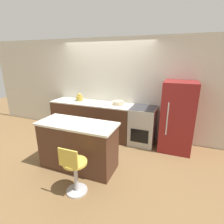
{
  "coord_description": "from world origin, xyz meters",
  "views": [
    {
      "loc": [
        1.88,
        -3.72,
        2.11
      ],
      "look_at": [
        0.57,
        -0.39,
        0.98
      ],
      "focal_mm": 28.0,
      "sensor_mm": 36.0,
      "label": 1
    }
  ],
  "objects_px": {
    "oven_range": "(143,126)",
    "stool_chair": "(74,171)",
    "refrigerator": "(177,117)",
    "mixing_bowl": "(118,103)",
    "kettle": "(79,98)"
  },
  "relations": [
    {
      "from": "stool_chair",
      "to": "oven_range",
      "type": "bearing_deg",
      "value": 73.61
    },
    {
      "from": "oven_range",
      "to": "stool_chair",
      "type": "distance_m",
      "value": 2.21
    },
    {
      "from": "oven_range",
      "to": "mixing_bowl",
      "type": "xyz_separation_m",
      "value": [
        -0.68,
        0.05,
        0.52
      ]
    },
    {
      "from": "oven_range",
      "to": "refrigerator",
      "type": "distance_m",
      "value": 0.86
    },
    {
      "from": "refrigerator",
      "to": "mixing_bowl",
      "type": "xyz_separation_m",
      "value": [
        -1.46,
        0.06,
        0.18
      ]
    },
    {
      "from": "kettle",
      "to": "oven_range",
      "type": "bearing_deg",
      "value": -1.51
    },
    {
      "from": "oven_range",
      "to": "refrigerator",
      "type": "height_order",
      "value": "refrigerator"
    },
    {
      "from": "mixing_bowl",
      "to": "stool_chair",
      "type": "bearing_deg",
      "value": -88.56
    },
    {
      "from": "stool_chair",
      "to": "mixing_bowl",
      "type": "relative_size",
      "value": 2.99
    },
    {
      "from": "oven_range",
      "to": "refrigerator",
      "type": "bearing_deg",
      "value": -1.05
    },
    {
      "from": "oven_range",
      "to": "stool_chair",
      "type": "height_order",
      "value": "oven_range"
    },
    {
      "from": "mixing_bowl",
      "to": "kettle",
      "type": "bearing_deg",
      "value": 180.0
    },
    {
      "from": "kettle",
      "to": "refrigerator",
      "type": "bearing_deg",
      "value": -1.37
    },
    {
      "from": "oven_range",
      "to": "kettle",
      "type": "distance_m",
      "value": 1.91
    },
    {
      "from": "refrigerator",
      "to": "stool_chair",
      "type": "distance_m",
      "value": 2.56
    }
  ]
}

